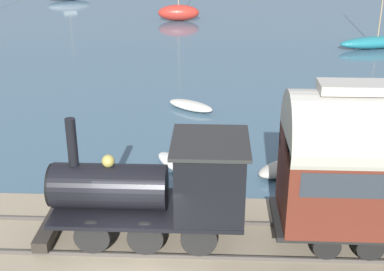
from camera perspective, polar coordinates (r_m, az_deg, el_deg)
harbor_water at (r=56.70m, az=0.47°, el=13.61°), size 80.00×80.00×0.01m
rail_embankment at (r=16.02m, az=-5.24°, el=-11.47°), size 5.06×56.00×0.48m
steam_locomotive at (r=14.92m, az=-2.97°, el=-5.24°), size 2.36×5.91×3.61m
sailboat_red at (r=49.00m, az=-1.44°, el=12.99°), size 1.80×3.77×7.46m
sailboat_teal at (r=41.04m, az=19.14°, el=9.42°), size 2.76×5.88×7.43m
rowboat_far_out at (r=20.70m, az=-2.00°, el=-2.90°), size 2.09×1.74×0.37m
rowboat_mid_harbor at (r=26.64m, az=-0.13°, el=3.21°), size 2.21×2.65×0.41m
rowboat_off_pier at (r=20.40m, az=9.74°, el=-3.43°), size 2.13×2.44×0.51m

